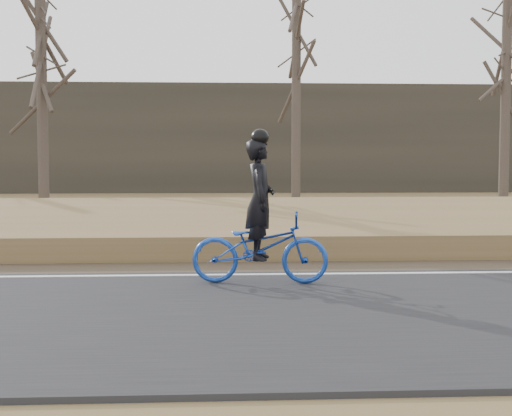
{
  "coord_description": "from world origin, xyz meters",
  "views": [
    {
      "loc": [
        2.52,
        -10.97,
        1.9
      ],
      "look_at": [
        3.16,
        0.5,
        1.1
      ],
      "focal_mm": 50.0,
      "sensor_mm": 36.0,
      "label": 1
    }
  ],
  "objects": [
    {
      "name": "embankment",
      "position": [
        0.0,
        4.2,
        0.22
      ],
      "size": [
        120.0,
        5.0,
        0.44
      ],
      "primitive_type": "cube",
      "color": "brown",
      "rests_on": "ground"
    },
    {
      "name": "ballast",
      "position": [
        0.0,
        8.0,
        0.23
      ],
      "size": [
        120.0,
        3.0,
        0.45
      ],
      "primitive_type": "cube",
      "color": "slate",
      "rests_on": "ground"
    },
    {
      "name": "railroad",
      "position": [
        0.0,
        8.0,
        0.53
      ],
      "size": [
        120.0,
        2.4,
        0.29
      ],
      "color": "black",
      "rests_on": "ballast"
    },
    {
      "name": "ground",
      "position": [
        0.0,
        0.0,
        0.0
      ],
      "size": [
        120.0,
        120.0,
        0.0
      ],
      "primitive_type": "plane",
      "color": "brown",
      "rests_on": "ground"
    },
    {
      "name": "bare_tree_near_left",
      "position": [
        -3.3,
        13.46,
        3.98
      ],
      "size": [
        0.36,
        0.36,
        7.96
      ],
      "primitive_type": "cylinder",
      "color": "#4E4239",
      "rests_on": "ground"
    },
    {
      "name": "shoulder",
      "position": [
        0.0,
        1.2,
        0.02
      ],
      "size": [
        120.0,
        1.6,
        0.04
      ],
      "primitive_type": "cube",
      "color": "#473A2B",
      "rests_on": "ground"
    },
    {
      "name": "cyclist",
      "position": [
        3.16,
        -0.54,
        0.78
      ],
      "size": [
        2.07,
        0.91,
        2.27
      ],
      "rotation": [
        0.0,
        0.0,
        1.47
      ],
      "color": "#163D9C",
      "rests_on": "road"
    },
    {
      "name": "edge_line",
      "position": [
        0.0,
        0.2,
        0.07
      ],
      "size": [
        120.0,
        0.12,
        0.01
      ],
      "primitive_type": "cube",
      "color": "silver",
      "rests_on": "road"
    },
    {
      "name": "bare_tree_right",
      "position": [
        13.06,
        14.61,
        4.02
      ],
      "size": [
        0.36,
        0.36,
        8.04
      ],
      "primitive_type": "cylinder",
      "color": "#4E4239",
      "rests_on": "ground"
    },
    {
      "name": "treeline_backdrop",
      "position": [
        0.0,
        30.0,
        3.0
      ],
      "size": [
        120.0,
        4.0,
        6.0
      ],
      "primitive_type": "cube",
      "color": "#383328",
      "rests_on": "ground"
    },
    {
      "name": "road",
      "position": [
        0.0,
        -2.5,
        0.03
      ],
      "size": [
        120.0,
        6.0,
        0.06
      ],
      "primitive_type": "cube",
      "color": "black",
      "rests_on": "ground"
    },
    {
      "name": "bare_tree_center",
      "position": [
        5.67,
        17.04,
        4.81
      ],
      "size": [
        0.36,
        0.36,
        9.62
      ],
      "primitive_type": "cylinder",
      "color": "#4E4239",
      "rests_on": "ground"
    }
  ]
}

